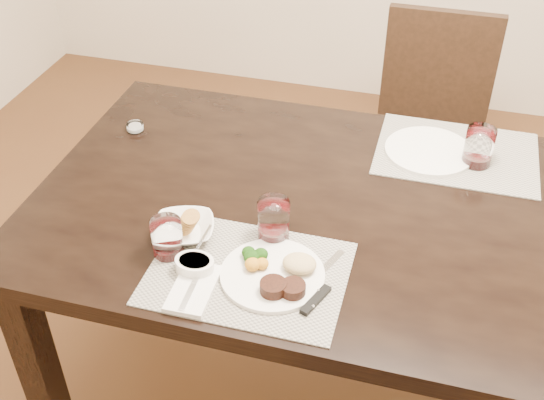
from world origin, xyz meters
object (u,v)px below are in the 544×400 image
(dinner_plate, at_px, (277,274))
(cracker_bowl, at_px, (184,229))
(wine_glass_near, at_px, (274,222))
(steak_knife, at_px, (318,292))
(chair_far, at_px, (430,120))
(far_plate, at_px, (429,151))

(dinner_plate, bearing_deg, cracker_bowl, 139.47)
(wine_glass_near, bearing_deg, steak_knife, -47.27)
(wine_glass_near, bearing_deg, chair_far, 73.74)
(chair_far, bearing_deg, far_plate, -88.44)
(dinner_plate, xyz_separation_m, steak_knife, (0.10, -0.02, -0.01))
(chair_far, height_order, far_plate, chair_far)
(chair_far, xyz_separation_m, cracker_bowl, (-0.53, -1.15, 0.27))
(chair_far, relative_size, steak_knife, 3.86)
(steak_knife, bearing_deg, chair_far, 103.32)
(far_plate, bearing_deg, steak_knife, -106.26)
(steak_knife, xyz_separation_m, wine_glass_near, (-0.15, 0.16, 0.04))
(dinner_plate, height_order, far_plate, dinner_plate)
(dinner_plate, relative_size, far_plate, 0.95)
(far_plate, bearing_deg, dinner_plate, -115.10)
(cracker_bowl, distance_m, wine_glass_near, 0.22)
(chair_far, xyz_separation_m, far_plate, (0.02, -0.62, 0.26))
(dinner_plate, distance_m, steak_knife, 0.11)
(dinner_plate, distance_m, cracker_bowl, 0.27)
(steak_knife, relative_size, far_plate, 0.91)
(steak_knife, height_order, cracker_bowl, cracker_bowl)
(chair_far, height_order, dinner_plate, chair_far)
(cracker_bowl, height_order, wine_glass_near, wine_glass_near)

